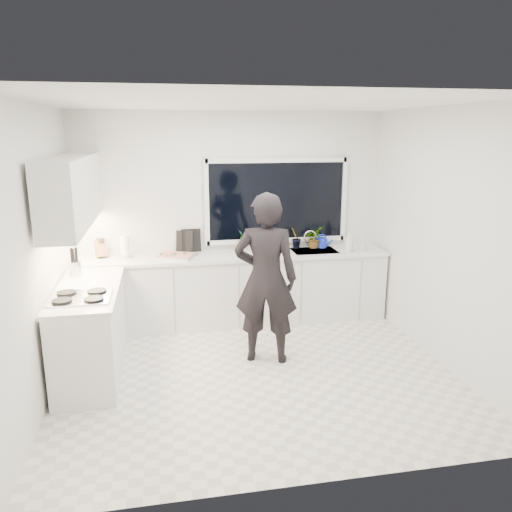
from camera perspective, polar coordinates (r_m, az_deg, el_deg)
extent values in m
cube|color=beige|center=(5.36, 0.06, -13.20)|extent=(4.00, 3.50, 0.02)
cube|color=white|center=(6.59, -2.81, 4.49)|extent=(4.00, 0.02, 2.70)
cube|color=white|center=(4.93, -23.53, 0.05)|extent=(0.02, 3.50, 2.70)
cube|color=white|center=(5.61, 20.67, 1.90)|extent=(0.02, 3.50, 2.70)
cube|color=white|center=(4.77, 0.06, 17.25)|extent=(4.00, 3.50, 0.02)
cube|color=black|center=(6.64, 2.38, 6.31)|extent=(1.80, 0.02, 1.00)
cube|color=white|center=(6.51, -2.33, -3.88)|extent=(3.92, 0.58, 0.88)
cube|color=white|center=(5.47, -18.31, -8.19)|extent=(0.58, 1.60, 0.88)
cube|color=silver|center=(6.37, -2.36, 0.03)|extent=(3.94, 0.62, 0.04)
cube|color=silver|center=(5.32, -18.69, -3.59)|extent=(0.62, 1.60, 0.04)
cube|color=white|center=(5.49, -20.24, 6.98)|extent=(0.34, 2.10, 0.70)
cube|color=silver|center=(6.62, 6.66, 0.21)|extent=(0.58, 0.42, 0.14)
cylinder|color=silver|center=(6.77, 6.20, 1.92)|extent=(0.03, 0.03, 0.22)
cube|color=black|center=(4.98, -19.47, -4.42)|extent=(0.56, 0.48, 0.03)
imported|color=black|center=(5.30, 1.12, -2.62)|extent=(0.77, 0.61, 1.85)
cube|color=#BCBCC0|center=(6.28, -9.11, -0.01)|extent=(0.56, 0.50, 0.03)
cube|color=red|center=(6.28, -9.11, 0.14)|extent=(0.51, 0.45, 0.01)
cylinder|color=#162BCF|center=(6.79, 7.51, 1.53)|extent=(0.17, 0.17, 0.13)
cylinder|color=white|center=(6.40, -14.74, 1.01)|extent=(0.13, 0.13, 0.26)
cube|color=olive|center=(6.47, -17.28, 0.80)|extent=(0.16, 0.14, 0.22)
cylinder|color=#ACADB1|center=(5.75, -19.96, -1.36)|extent=(0.15, 0.15, 0.16)
cube|color=black|center=(6.52, -8.17, 1.67)|extent=(0.22, 0.09, 0.28)
cube|color=black|center=(6.52, -7.42, 1.79)|extent=(0.25, 0.03, 0.30)
imported|color=#26662D|center=(6.51, -1.71, 1.88)|extent=(0.12, 0.17, 0.30)
imported|color=#26662D|center=(6.58, 1.50, 2.00)|extent=(0.19, 0.19, 0.30)
imported|color=#26662D|center=(6.67, 4.59, 2.03)|extent=(0.19, 0.20, 0.28)
imported|color=#26662D|center=(6.74, 6.62, 2.09)|extent=(0.30, 0.32, 0.27)
imported|color=#D8BF66|center=(6.58, 10.60, 1.65)|extent=(0.15, 0.15, 0.28)
imported|color=#D8BF66|center=(6.66, 12.15, 1.33)|extent=(0.11, 0.11, 0.19)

